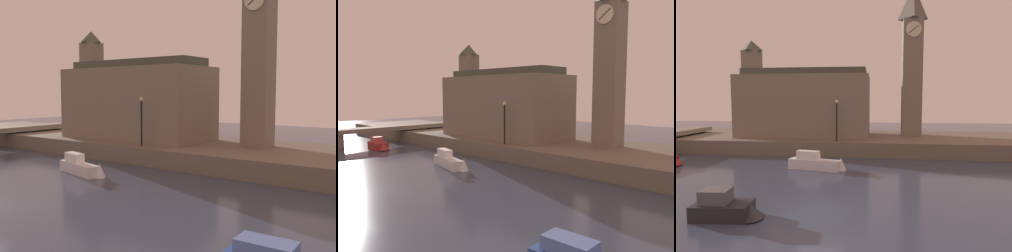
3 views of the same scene
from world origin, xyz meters
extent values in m
cube|color=#6B6051|center=(0.00, 20.00, 0.75)|extent=(70.00, 12.00, 1.50)
cube|color=slate|center=(6.97, 20.87, 8.19)|extent=(2.21, 2.21, 13.37)
cylinder|color=beige|center=(6.97, 19.70, 13.55)|extent=(1.68, 0.12, 1.68)
cube|color=slate|center=(-5.35, 19.49, 4.98)|extent=(14.83, 6.98, 6.96)
cube|color=slate|center=(-11.84, 19.49, 6.47)|extent=(1.86, 1.86, 9.94)
pyramid|color=#474C42|center=(-11.84, 19.49, 12.07)|extent=(2.04, 2.04, 1.26)
cube|color=#42473D|center=(-5.35, 19.49, 8.86)|extent=(14.09, 4.19, 0.80)
cylinder|color=black|center=(-1.09, 15.12, 3.42)|extent=(0.16, 0.16, 3.85)
sphere|color=#F2E099|center=(-1.09, 15.12, 5.53)|extent=(0.36, 0.36, 0.36)
cube|color=silver|center=(-2.08, 9.03, 0.41)|extent=(4.49, 1.98, 0.82)
cube|color=white|center=(-2.60, 9.03, 1.18)|extent=(1.97, 1.12, 0.71)
cone|color=silver|center=(0.11, 9.03, 0.45)|extent=(1.10, 1.10, 1.09)
cube|color=#5B7AC1|center=(15.70, 1.68, 0.88)|extent=(2.04, 1.13, 0.56)
camera|label=1|loc=(20.68, -10.67, 6.13)|focal=42.36mm
camera|label=2|loc=(22.62, -8.74, 6.54)|focal=36.60mm
camera|label=3|loc=(2.95, -13.90, 5.67)|focal=30.93mm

